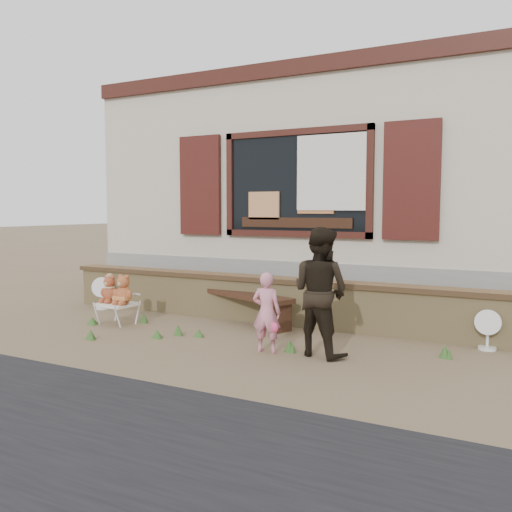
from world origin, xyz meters
The scene contains 12 objects.
ground centered at (0.00, 0.00, 0.00)m, with size 80.00×80.00×0.00m, color brown.
shopfront centered at (0.00, 4.49, 2.00)m, with size 8.04×5.13×4.00m.
brick_wall centered at (0.00, 1.00, 0.34)m, with size 7.10×0.36×0.67m.
bench centered at (-0.28, 0.77, 0.33)m, with size 1.76×1.00×0.45m.
folding_chair centered at (-1.86, -0.13, 0.28)m, with size 0.53×0.48×0.31m.
teddy_bear_left centered at (-2.00, -0.12, 0.51)m, with size 0.29×0.26×0.40m, color brown, non-canonical shape.
teddy_bear_right centered at (-1.72, -0.14, 0.52)m, with size 0.31×0.27×0.43m, color brown, non-canonical shape.
child centered at (0.71, -0.49, 0.46)m, with size 0.34×0.22×0.93m, color pink.
adult centered at (1.30, -0.32, 0.72)m, with size 0.70×0.55×1.45m, color black.
fan_left centered at (-2.89, 0.66, 0.27)m, with size 0.34×0.22×0.53m.
fan_right centered at (2.96, 0.80, 0.24)m, with size 0.30×0.20×0.48m.
grass_tufts centered at (-0.47, -0.29, 0.06)m, with size 4.89×1.32×0.15m.
Camera 1 is at (3.45, -5.98, 1.65)m, focal length 38.00 mm.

